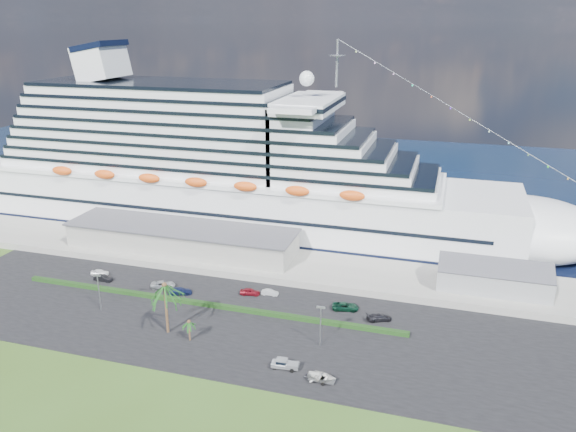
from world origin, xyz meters
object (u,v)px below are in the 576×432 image
(cruise_ship, at_px, (228,172))
(pickup_truck, at_px, (285,364))
(parked_car_3, at_px, (180,291))
(boat_trailer, at_px, (322,377))

(cruise_ship, bearing_deg, pickup_truck, -60.21)
(parked_car_3, bearing_deg, pickup_truck, -144.94)
(pickup_truck, bearing_deg, parked_car_3, 146.38)
(cruise_ship, xyz_separation_m, parked_car_3, (6.34, -44.54, -15.81))
(boat_trailer, bearing_deg, parked_car_3, 149.36)
(cruise_ship, bearing_deg, boat_trailer, -56.46)
(cruise_ship, height_order, parked_car_3, cruise_ship)
(cruise_ship, distance_m, pickup_truck, 76.63)
(pickup_truck, xyz_separation_m, boat_trailer, (7.24, -2.05, 0.12))
(parked_car_3, bearing_deg, cruise_ship, -13.22)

